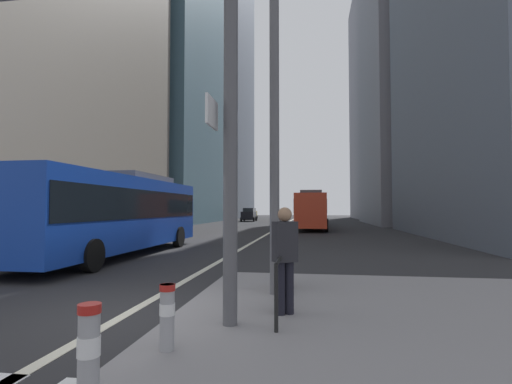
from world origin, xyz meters
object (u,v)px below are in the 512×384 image
object	(u,v)px
city_bus_blue_oncoming	(118,210)
car_receding_near	(319,216)
car_oncoming_mid	(251,214)
bollard_right	(167,313)
street_lamp_post	(274,48)
pedestrian_waiting	(278,245)
pedestrian_far	(285,254)
bollard_left	(89,354)
car_receding_far	(318,216)
city_bus_red_receding	(312,209)
traffic_signal_gantry	(102,72)
car_oncoming_far	(249,215)

from	to	relation	value
city_bus_blue_oncoming	car_receding_near	world-z (taller)	city_bus_blue_oncoming
car_oncoming_mid	bollard_right	bearing A→B (deg)	-81.74
car_oncoming_mid	street_lamp_post	distance (m)	57.13
car_oncoming_mid	pedestrian_waiting	world-z (taller)	car_oncoming_mid
street_lamp_post	pedestrian_far	world-z (taller)	street_lamp_post
city_bus_blue_oncoming	bollard_left	bearing A→B (deg)	-62.80
car_receding_far	bollard_right	xyz separation A→B (m)	(-2.41, -41.46, -0.39)
car_receding_far	pedestrian_waiting	size ratio (longest dim) A/B	2.52
car_receding_near	pedestrian_waiting	distance (m)	37.75
city_bus_red_receding	traffic_signal_gantry	xyz separation A→B (m)	(-3.34, -29.39, 2.29)
car_oncoming_mid	car_oncoming_far	size ratio (longest dim) A/B	0.99
car_oncoming_mid	bollard_right	size ratio (longest dim) A/B	5.17
street_lamp_post	bollard_left	xyz separation A→B (m)	(-1.12, -4.83, -4.61)
street_lamp_post	bollard_right	world-z (taller)	street_lamp_post
car_oncoming_mid	bollard_left	bearing A→B (deg)	-82.04
car_oncoming_mid	car_receding_near	world-z (taller)	same
car_receding_near	city_bus_blue_oncoming	bearing A→B (deg)	-105.03
city_bus_red_receding	car_oncoming_mid	world-z (taller)	city_bus_red_receding
city_bus_red_receding	street_lamp_post	bearing A→B (deg)	-91.55
car_receding_near	street_lamp_post	xyz separation A→B (m)	(-1.57, -38.27, 4.29)
city_bus_blue_oncoming	car_oncoming_far	xyz separation A→B (m)	(-1.52, 40.95, -0.85)
city_bus_red_receding	pedestrian_far	size ratio (longest dim) A/B	6.55
traffic_signal_gantry	bollard_right	world-z (taller)	traffic_signal_gantry
car_oncoming_mid	pedestrian_far	distance (m)	58.47
traffic_signal_gantry	pedestrian_far	bearing A→B (deg)	13.58
city_bus_red_receding	car_oncoming_mid	xyz separation A→B (m)	(-10.38, 28.93, -0.85)
bollard_left	pedestrian_far	size ratio (longest dim) A/B	0.53
car_receding_near	street_lamp_post	distance (m)	38.54
pedestrian_waiting	car_receding_near	bearing A→B (deg)	87.64
car_oncoming_far	bollard_right	xyz separation A→B (m)	(7.45, -50.76, -0.39)
car_oncoming_far	bollard_left	bearing A→B (deg)	-81.99
car_receding_near	pedestrian_waiting	size ratio (longest dim) A/B	2.71
bollard_right	pedestrian_far	bearing A→B (deg)	53.76
city_bus_red_receding	car_oncoming_far	size ratio (longest dim) A/B	2.74
city_bus_red_receding	car_receding_near	bearing A→B (deg)	85.66
car_oncoming_mid	bollard_left	size ratio (longest dim) A/B	4.46
car_receding_near	bollard_right	distance (m)	41.65
city_bus_blue_oncoming	city_bus_red_receding	xyz separation A→B (m)	(7.69, 20.69, -0.00)
bollard_right	pedestrian_far	size ratio (longest dim) A/B	0.46
traffic_signal_gantry	pedestrian_far	size ratio (longest dim) A/B	3.60
traffic_signal_gantry	pedestrian_far	world-z (taller)	traffic_signal_gantry
street_lamp_post	pedestrian_waiting	size ratio (longest dim) A/B	4.67
pedestrian_waiting	pedestrian_far	world-z (taller)	pedestrian_far
city_bus_red_receding	car_receding_near	world-z (taller)	city_bus_red_receding
car_oncoming_mid	car_receding_far	world-z (taller)	same
city_bus_blue_oncoming	car_oncoming_far	world-z (taller)	city_bus_blue_oncoming
bollard_left	car_oncoming_far	bearing A→B (deg)	98.01
pedestrian_far	car_oncoming_far	bearing A→B (deg)	100.18
car_oncoming_far	street_lamp_post	world-z (taller)	street_lamp_post
car_oncoming_far	bollard_right	size ratio (longest dim) A/B	5.24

